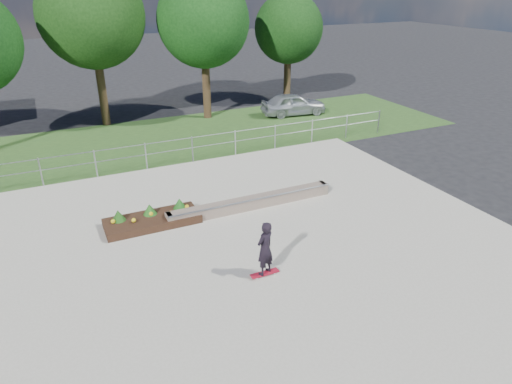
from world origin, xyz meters
The scene contains 11 objects.
ground centered at (0.00, 0.00, 0.00)m, with size 120.00×120.00×0.00m, color black.
grass_verge centered at (0.00, 11.00, 0.01)m, with size 30.00×8.00×0.02m, color #28491D.
concrete_slab centered at (0.00, 0.00, 0.03)m, with size 15.00×15.00×0.06m, color #A09D8E.
fence centered at (0.00, 7.50, 0.77)m, with size 20.06×0.06×1.20m.
tree_mid_left centered at (-2.50, 15.00, 5.61)m, with size 5.25×5.25×8.25m.
tree_mid_right centered at (3.00, 14.00, 5.23)m, with size 4.90×4.90×7.70m.
tree_far_right centered at (9.00, 15.50, 4.48)m, with size 4.20×4.20×6.60m.
grind_ledge centered at (0.46, 2.40, 0.26)m, with size 6.00×0.44×0.43m.
planter_bed centered at (-2.93, 2.76, 0.24)m, with size 3.00×1.20×0.61m.
skateboarder centered at (-0.89, -1.36, 0.90)m, with size 0.80×0.56×1.61m.
parked_car centered at (7.76, 12.43, 0.64)m, with size 1.51×3.75×1.28m, color #ADB2B7.
Camera 1 is at (-5.40, -10.41, 7.27)m, focal length 32.00 mm.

